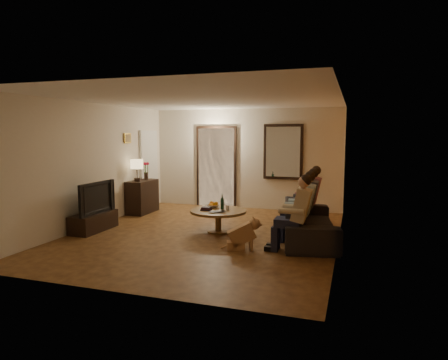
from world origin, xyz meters
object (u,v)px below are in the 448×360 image
(coffee_table, at_px, (218,221))
(bowl, at_px, (214,206))
(person_d, at_px, (310,200))
(dresser, at_px, (142,197))
(tv_stand, at_px, (94,222))
(tv, at_px, (93,197))
(laptop, at_px, (218,212))
(person_c, at_px, (306,204))
(person_a, at_px, (298,217))
(sofa, at_px, (309,221))
(table_lamp, at_px, (137,170))
(wine_bottle, at_px, (222,202))
(person_b, at_px, (302,210))
(dog, at_px, (242,233))

(coffee_table, xyz_separation_m, bowl, (-0.18, 0.22, 0.26))
(person_d, bearing_deg, dresser, 175.18)
(coffee_table, distance_m, bowl, 0.38)
(tv_stand, xyz_separation_m, tv, (0.00, 0.00, 0.50))
(person_d, height_order, laptop, person_d)
(person_d, bearing_deg, tv_stand, -158.70)
(person_c, xyz_separation_m, person_d, (0.00, 0.60, 0.00))
(dresser, xyz_separation_m, person_a, (4.12, -2.15, 0.20))
(tv, bearing_deg, dresser, 0.00)
(dresser, distance_m, sofa, 4.40)
(dresser, distance_m, bowl, 2.50)
(bowl, xyz_separation_m, laptop, (0.28, -0.50, -0.02))
(person_c, height_order, laptop, person_c)
(person_a, bearing_deg, tv, 177.33)
(table_lamp, distance_m, wine_bottle, 2.71)
(tv, bearing_deg, person_b, -84.35)
(person_c, bearing_deg, dog, -124.37)
(person_d, bearing_deg, tv, -158.70)
(bowl, bearing_deg, tv, -158.51)
(person_a, height_order, person_c, same)
(dog, bearing_deg, wine_bottle, 101.46)
(sofa, xyz_separation_m, person_b, (-0.10, -0.30, 0.26))
(bowl, bearing_deg, sofa, -5.33)
(tv, distance_m, person_a, 4.13)
(table_lamp, xyz_separation_m, laptop, (2.54, -1.34, -0.62))
(sofa, relative_size, bowl, 8.87)
(tv, xyz_separation_m, dog, (3.21, -0.33, -0.40))
(wine_bottle, distance_m, laptop, 0.41)
(table_lamp, xyz_separation_m, person_d, (4.12, -0.13, -0.48))
(sofa, distance_m, coffee_table, 1.78)
(sofa, distance_m, laptop, 1.72)
(person_a, bearing_deg, table_lamp, 154.94)
(sofa, distance_m, person_d, 0.94)
(person_d, relative_size, bowl, 4.63)
(person_b, bearing_deg, wine_bottle, 167.45)
(tv_stand, bearing_deg, tv, 0.00)
(person_c, height_order, dog, person_c)
(wine_bottle, xyz_separation_m, laptop, (0.05, -0.38, -0.14))
(person_c, xyz_separation_m, dog, (-0.92, -1.34, -0.32))
(wine_bottle, bearing_deg, person_b, -12.55)
(table_lamp, relative_size, person_b, 0.45)
(dog, bearing_deg, laptop, 111.14)
(table_lamp, relative_size, coffee_table, 0.49)
(laptop, bearing_deg, wine_bottle, 55.76)
(coffee_table, height_order, wine_bottle, wine_bottle)
(dresser, relative_size, table_lamp, 1.69)
(dresser, xyz_separation_m, bowl, (2.26, -1.06, 0.08))
(person_c, bearing_deg, table_lamp, 169.99)
(tv_stand, relative_size, laptop, 3.30)
(dresser, xyz_separation_m, person_d, (4.12, -0.35, 0.20))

